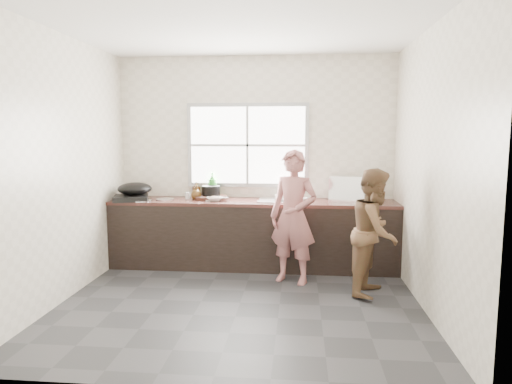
# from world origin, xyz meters

# --- Properties ---
(floor) EXTENTS (3.60, 3.20, 0.01)m
(floor) POSITION_xyz_m (0.00, 0.00, -0.01)
(floor) COLOR #2C2C2F
(floor) RESTS_ON ground
(ceiling) EXTENTS (3.60, 3.20, 0.01)m
(ceiling) POSITION_xyz_m (0.00, 0.00, 2.71)
(ceiling) COLOR silver
(ceiling) RESTS_ON wall_back
(wall_back) EXTENTS (3.60, 0.01, 2.70)m
(wall_back) POSITION_xyz_m (0.00, 1.60, 1.35)
(wall_back) COLOR beige
(wall_back) RESTS_ON ground
(wall_left) EXTENTS (0.01, 3.20, 2.70)m
(wall_left) POSITION_xyz_m (-1.80, 0.00, 1.35)
(wall_left) COLOR beige
(wall_left) RESTS_ON ground
(wall_right) EXTENTS (0.01, 3.20, 2.70)m
(wall_right) POSITION_xyz_m (1.80, 0.00, 1.35)
(wall_right) COLOR beige
(wall_right) RESTS_ON ground
(wall_front) EXTENTS (3.60, 0.01, 2.70)m
(wall_front) POSITION_xyz_m (0.00, -1.60, 1.35)
(wall_front) COLOR beige
(wall_front) RESTS_ON ground
(cabinet) EXTENTS (3.60, 0.62, 0.82)m
(cabinet) POSITION_xyz_m (0.00, 1.29, 0.41)
(cabinet) COLOR black
(cabinet) RESTS_ON floor
(countertop) EXTENTS (3.60, 0.64, 0.04)m
(countertop) POSITION_xyz_m (0.00, 1.29, 0.84)
(countertop) COLOR #3B1D18
(countertop) RESTS_ON cabinet
(sink) EXTENTS (0.55, 0.45, 0.02)m
(sink) POSITION_xyz_m (0.35, 1.29, 0.86)
(sink) COLOR silver
(sink) RESTS_ON countertop
(faucet) EXTENTS (0.02, 0.02, 0.30)m
(faucet) POSITION_xyz_m (0.35, 1.49, 1.01)
(faucet) COLOR silver
(faucet) RESTS_ON countertop
(window_frame) EXTENTS (1.60, 0.05, 1.10)m
(window_frame) POSITION_xyz_m (-0.10, 1.59, 1.55)
(window_frame) COLOR #9EA0A5
(window_frame) RESTS_ON wall_back
(window_glazing) EXTENTS (1.50, 0.01, 1.00)m
(window_glazing) POSITION_xyz_m (-0.10, 1.57, 1.55)
(window_glazing) COLOR white
(window_glazing) RESTS_ON window_frame
(woman) EXTENTS (0.61, 0.51, 1.42)m
(woman) POSITION_xyz_m (0.52, 0.72, 0.71)
(woman) COLOR #B06B6A
(woman) RESTS_ON floor
(person_side) EXTENTS (0.72, 0.80, 1.34)m
(person_side) POSITION_xyz_m (1.39, 0.41, 0.67)
(person_side) COLOR brown
(person_side) RESTS_ON floor
(cutting_board) EXTENTS (0.53, 0.53, 0.04)m
(cutting_board) POSITION_xyz_m (-0.56, 1.37, 0.88)
(cutting_board) COLOR #331B13
(cutting_board) RESTS_ON countertop
(cleaver) EXTENTS (0.20, 0.15, 0.01)m
(cleaver) POSITION_xyz_m (-0.39, 1.20, 0.90)
(cleaver) COLOR silver
(cleaver) RESTS_ON cutting_board
(bowl_mince) EXTENTS (0.23, 0.23, 0.05)m
(bowl_mince) POSITION_xyz_m (-0.48, 1.20, 0.89)
(bowl_mince) COLOR white
(bowl_mince) RESTS_ON countertop
(bowl_crabs) EXTENTS (0.23, 0.23, 0.06)m
(bowl_crabs) POSITION_xyz_m (0.40, 1.29, 0.89)
(bowl_crabs) COLOR silver
(bowl_crabs) RESTS_ON countertop
(bowl_held) EXTENTS (0.21, 0.21, 0.06)m
(bowl_held) POSITION_xyz_m (0.62, 1.27, 0.89)
(bowl_held) COLOR silver
(bowl_held) RESTS_ON countertop
(black_pot) EXTENTS (0.29, 0.29, 0.17)m
(black_pot) POSITION_xyz_m (-0.56, 1.39, 0.94)
(black_pot) COLOR black
(black_pot) RESTS_ON countertop
(plate_food) EXTENTS (0.26, 0.26, 0.02)m
(plate_food) POSITION_xyz_m (-0.55, 1.26, 0.87)
(plate_food) COLOR white
(plate_food) RESTS_ON countertop
(bottle_green) EXTENTS (0.16, 0.16, 0.34)m
(bottle_green) POSITION_xyz_m (-0.56, 1.52, 1.03)
(bottle_green) COLOR green
(bottle_green) RESTS_ON countertop
(bottle_brown_tall) EXTENTS (0.11, 0.11, 0.20)m
(bottle_brown_tall) POSITION_xyz_m (-0.78, 1.52, 0.96)
(bottle_brown_tall) COLOR #3F210F
(bottle_brown_tall) RESTS_ON countertop
(bottle_brown_short) EXTENTS (0.15, 0.15, 0.16)m
(bottle_brown_short) POSITION_xyz_m (-0.74, 1.31, 0.94)
(bottle_brown_short) COLOR #422B10
(bottle_brown_short) RESTS_ON countertop
(glass_jar) EXTENTS (0.08, 0.08, 0.09)m
(glass_jar) POSITION_xyz_m (-0.86, 1.34, 0.90)
(glass_jar) COLOR silver
(glass_jar) RESTS_ON countertop
(burner) EXTENTS (0.52, 0.52, 0.06)m
(burner) POSITION_xyz_m (-1.54, 1.15, 0.89)
(burner) COLOR black
(burner) RESTS_ON countertop
(wok) EXTENTS (0.54, 0.54, 0.16)m
(wok) POSITION_xyz_m (-1.51, 1.21, 1.00)
(wok) COLOR black
(wok) RESTS_ON burner
(dish_rack) EXTENTS (0.48, 0.38, 0.32)m
(dish_rack) POSITION_xyz_m (1.19, 1.33, 1.02)
(dish_rack) COLOR white
(dish_rack) RESTS_ON countertop
(pot_lid_left) EXTENTS (0.27, 0.27, 0.01)m
(pot_lid_left) POSITION_xyz_m (-1.39, 1.10, 0.87)
(pot_lid_left) COLOR #AAACB1
(pot_lid_left) RESTS_ON countertop
(pot_lid_right) EXTENTS (0.27, 0.27, 0.01)m
(pot_lid_right) POSITION_xyz_m (-1.13, 1.25, 0.87)
(pot_lid_right) COLOR silver
(pot_lid_right) RESTS_ON countertop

